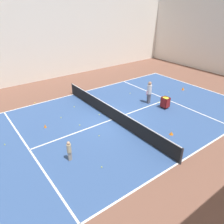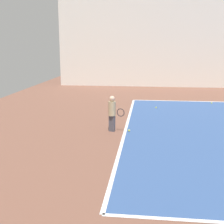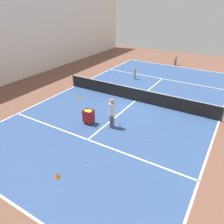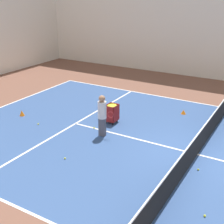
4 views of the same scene
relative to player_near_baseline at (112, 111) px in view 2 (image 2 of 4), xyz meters
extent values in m
cube|color=white|center=(-0.36, 0.45, -0.71)|extent=(11.53, 0.10, 0.00)
cube|color=#4C4C56|center=(0.00, -0.01, -0.43)|extent=(0.18, 0.23, 0.56)
cylinder|color=tan|center=(0.00, -0.01, 0.10)|extent=(0.32, 0.32, 0.50)
sphere|color=beige|center=(0.00, -0.01, 0.44)|extent=(0.19, 0.19, 0.19)
torus|color=black|center=(0.05, 0.29, -0.03)|extent=(0.12, 0.28, 0.28)
sphere|color=yellow|center=(-5.57, 4.42, -0.68)|extent=(0.07, 0.07, 0.07)
sphere|color=yellow|center=(-0.03, 0.58, -0.68)|extent=(0.07, 0.07, 0.07)
sphere|color=yellow|center=(-4.11, 1.60, -0.68)|extent=(0.07, 0.07, 0.07)
camera|label=1|loc=(10.41, 2.99, 6.82)|focal=35.00mm
camera|label=2|loc=(10.41, 1.22, 2.31)|focal=50.00mm
camera|label=3|loc=(-6.50, 24.50, 6.08)|focal=35.00mm
camera|label=4|loc=(-11.13, 8.54, 5.25)|focal=50.00mm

